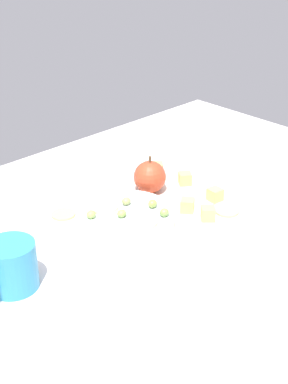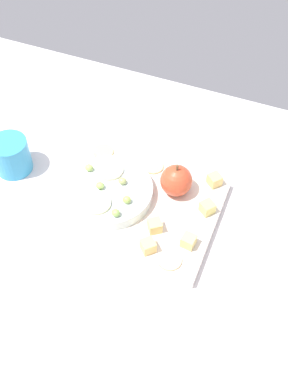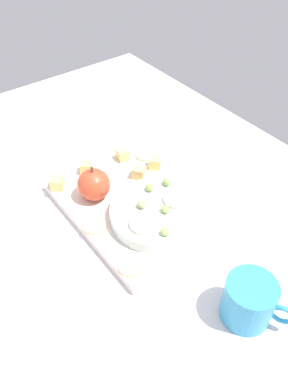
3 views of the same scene
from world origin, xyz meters
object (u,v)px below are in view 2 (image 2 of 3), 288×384
Objects in this scene: cracker_0 at (103,152)px; cracker_2 at (170,260)px; apple_slice_1 at (110,170)px; grape_2 at (122,181)px; grape_1 at (100,186)px; platter at (138,206)px; grape_0 at (127,200)px; apple_slice_0 at (97,203)px; cheese_cube_3 at (207,207)px; cheese_cube_1 at (189,241)px; grape_3 at (89,168)px; cup at (11,155)px; serving_dish at (109,192)px; cracker_1 at (153,166)px; grape_4 at (116,213)px; cheese_cube_4 at (148,246)px; apple_whole at (176,180)px; cheese_cube_2 at (215,180)px; cheese_cube_0 at (155,226)px.

cracker_0 is 1.00× the size of cracker_2.
apple_slice_1 is at bearing 142.60° from cracker_2.
grape_1 is at bearing -141.94° from grape_2.
platter is at bearing 136.28° from cracker_2.
grape_0 is 0.31× the size of apple_slice_0.
grape_2 is (-17.59, -1.46, 1.93)cm from cheese_cube_3.
cheese_cube_1 reaches higher than cracker_2.
grape_3 reaches higher than cracker_0.
serving_dish is at bearing -1.99° from cup.
platter is 18.69× the size of grape_2.
cracker_1 is (-0.64, 10.28, 1.19)cm from platter.
grape_4 is (-14.57, -0.45, 1.97)cm from cheese_cube_1.
cracker_0 is 0.80× the size of apple_slice_0.
grape_2 is (-16.64, 7.29, 1.93)cm from cheese_cube_1.
cup is (-23.22, 0.81, 0.68)cm from serving_dish.
serving_dish is 7.13× the size of cheese_cube_4.
cracker_0 is at bearing 133.04° from cheese_cube_4.
apple_whole is 3.78× the size of grape_0.
cracker_0 is at bearing 112.58° from grape_1.
grape_4 is at bearing -41.50° from grape_1.
cracker_1 is at bearing 118.79° from cracker_2.
cheese_cube_2 is at bearing 30.38° from serving_dish.
cheese_cube_3 is 1.44× the size of grape_3.
grape_0 reaches higher than apple_slice_1.
serving_dish is (-6.09, -0.43, 2.23)cm from platter.
apple_slice_0 reaches higher than platter.
cracker_2 is (-2.94, -13.36, -1.04)cm from cheese_cube_3.
cracker_0 and cracker_1 have the same top height.
cheese_cube_4 is 20.70cm from cracker_1.
cheese_cube_1 is 0.56× the size of cracker_2.
cheese_cube_2 is at bearing 89.18° from cheese_cube_1.
serving_dish is 3.16× the size of apple_slice_0.
grape_3 reaches higher than cheese_cube_4.
grape_2 is at bearing -45.65° from cracker_0.
cheese_cube_1 is 1.00× the size of cheese_cube_3.
cracker_0 is 19.72cm from cup.
cheese_cube_2 is 19.13cm from grape_2.
cheese_cube_3 is 26.69cm from cracker_0.
cheese_cube_0 is at bearing -22.53° from grape_3.
cheese_cube_2 is at bearing 42.43° from grape_0.
cracker_2 is 0.80× the size of apple_slice_1.
cheese_cube_3 and cheese_cube_4 have the same top height.
apple_slice_1 is (-1.64, 4.31, 1.53)cm from serving_dish.
platter is at bearing 36.61° from apple_slice_0.
cup is (-22.76, 5.24, -0.85)cm from apple_slice_0.
serving_dish reaches higher than platter.
cheese_cube_2 is 1.00× the size of cheese_cube_4.
platter is 4.94× the size of apple_whole.
grape_3 is at bearing 168.05° from platter.
grape_0 is 1.00× the size of grape_3.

